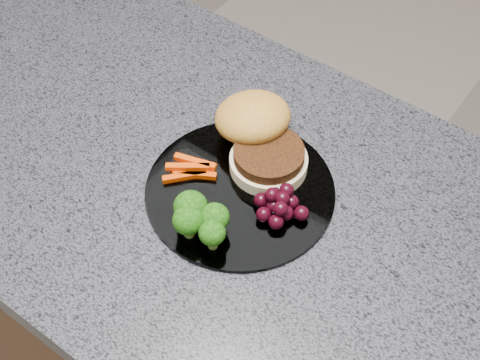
% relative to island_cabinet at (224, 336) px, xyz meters
% --- Properties ---
extents(island_cabinet, '(1.20, 0.60, 0.86)m').
position_rel_island_cabinet_xyz_m(island_cabinet, '(0.00, 0.00, 0.00)').
color(island_cabinet, '#50301B').
rests_on(island_cabinet, ground).
extents(countertop, '(1.20, 0.60, 0.04)m').
position_rel_island_cabinet_xyz_m(countertop, '(0.00, 0.00, 0.45)').
color(countertop, '#51525C').
rests_on(countertop, island_cabinet).
extents(plate, '(0.26, 0.26, 0.01)m').
position_rel_island_cabinet_xyz_m(plate, '(0.03, 0.01, 0.47)').
color(plate, white).
rests_on(plate, countertop).
extents(burger, '(0.20, 0.18, 0.06)m').
position_rel_island_cabinet_xyz_m(burger, '(0.01, 0.09, 0.50)').
color(burger, '#F8E7AF').
rests_on(burger, plate).
extents(carrot_sticks, '(0.07, 0.07, 0.02)m').
position_rel_island_cabinet_xyz_m(carrot_sticks, '(-0.04, -0.01, 0.48)').
color(carrot_sticks, '#E74203').
rests_on(carrot_sticks, plate).
extents(broccoli, '(0.09, 0.06, 0.05)m').
position_rel_island_cabinet_xyz_m(broccoli, '(0.03, -0.08, 0.51)').
color(broccoli, olive).
rests_on(broccoli, plate).
extents(grape_bunch, '(0.08, 0.07, 0.04)m').
position_rel_island_cabinet_xyz_m(grape_bunch, '(0.10, 0.01, 0.49)').
color(grape_bunch, black).
rests_on(grape_bunch, plate).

